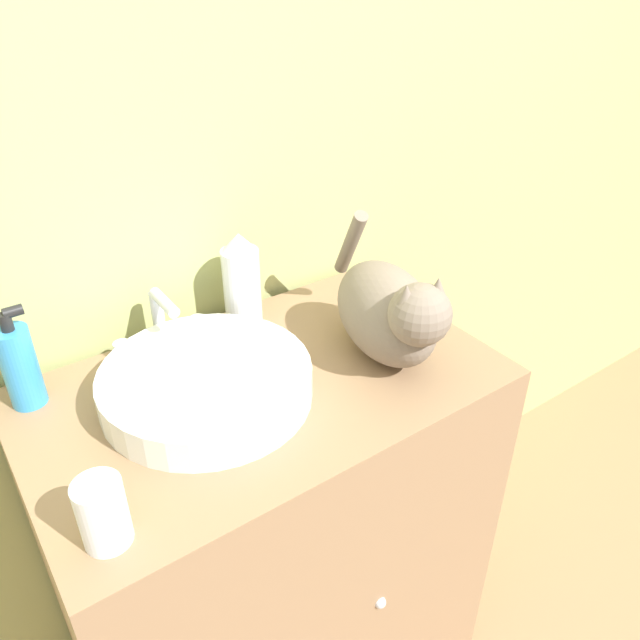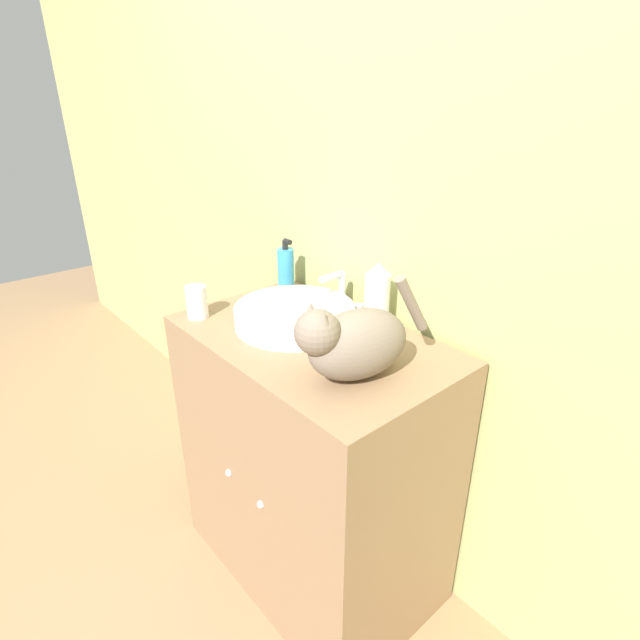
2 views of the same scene
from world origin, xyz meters
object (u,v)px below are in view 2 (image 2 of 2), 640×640
(cat, at_px, (353,341))
(cup, at_px, (197,302))
(soap_bottle, at_px, (286,268))
(spray_bottle, at_px, (377,296))

(cat, relative_size, cup, 3.78)
(soap_bottle, bearing_deg, cat, -22.87)
(spray_bottle, bearing_deg, soap_bottle, -178.48)
(soap_bottle, bearing_deg, cup, -87.94)
(soap_bottle, height_order, cup, soap_bottle)
(cat, xyz_separation_m, cup, (-0.58, -0.11, -0.05))
(cat, bearing_deg, cup, -67.13)
(cat, distance_m, cup, 0.59)
(spray_bottle, relative_size, cup, 1.98)
(cup, bearing_deg, soap_bottle, 92.06)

